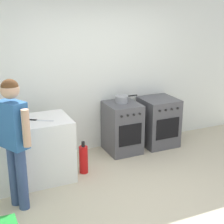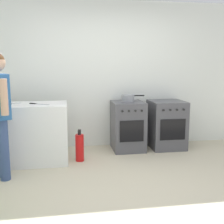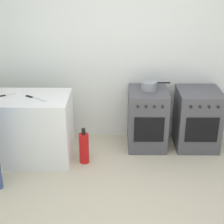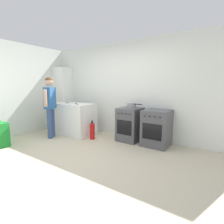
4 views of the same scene
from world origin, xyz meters
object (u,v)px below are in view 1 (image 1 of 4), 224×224
knife_bread (40,120)px  person (14,134)px  fire_extinguisher (84,159)px  oven_left (122,128)px  pot (122,99)px  knife_utility (9,122)px  oven_right (158,122)px

knife_bread → person: 0.71m
knife_bread → fire_extinguisher: 0.91m
oven_left → fire_extinguisher: 1.01m
pot → knife_utility: pot is taller
fire_extinguisher → pot: bearing=30.8°
person → fire_extinguisher: bearing=26.4°
oven_left → knife_bread: size_ratio=2.74×
person → oven_right: bearing=20.7°
oven_right → fire_extinguisher: (-1.58, -0.48, -0.21)m
oven_right → oven_left: bearing=-180.0°
oven_left → oven_right: size_ratio=1.00×
oven_left → knife_utility: knife_utility is taller
person → fire_extinguisher: (1.03, 0.51, -0.76)m
oven_right → knife_utility: knife_utility is taller
knife_bread → knife_utility: 0.41m
knife_utility → oven_left: bearing=10.2°
oven_left → oven_right: (0.71, 0.00, 0.00)m
pot → knife_bread: pot is taller
person → knife_bread: bearing=51.9°
oven_left → person: 2.21m
knife_utility → fire_extinguisher: bearing=-8.1°
fire_extinguisher → oven_left: bearing=28.8°
pot → knife_utility: (-1.88, -0.38, -0.00)m
pot → fire_extinguisher: size_ratio=0.80×
oven_left → knife_utility: 1.96m
oven_right → pot: pot is taller
person → oven_left: bearing=27.5°
oven_right → person: size_ratio=0.52×
pot → knife_utility: 1.92m
knife_bread → knife_utility: bearing=166.1°
oven_right → knife_bread: bearing=-168.7°
oven_left → knife_bread: knife_bread is taller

